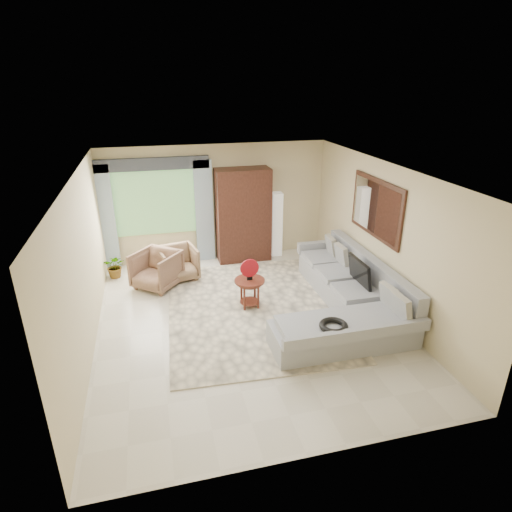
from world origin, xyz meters
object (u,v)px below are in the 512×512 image
object	(u,v)px
tv_screen	(360,272)
armchair_left	(156,270)
sectional_sofa	(347,299)
potted_plant	(115,266)
floor_lamp	(276,224)
coffee_table	(250,293)
armchair_right	(178,263)
armoire	(243,215)

from	to	relation	value
tv_screen	armchair_left	xyz separation A→B (m)	(-3.50, 1.76, -0.35)
sectional_sofa	potted_plant	bearing A→B (deg)	147.76
sectional_sofa	floor_lamp	distance (m)	3.03
tv_screen	floor_lamp	xyz separation A→B (m)	(-0.70, 2.83, 0.03)
coffee_table	armchair_left	size ratio (longest dim) A/B	0.67
armchair_right	armchair_left	bearing A→B (deg)	-159.18
armchair_right	coffee_table	bearing A→B (deg)	-64.31
armchair_left	floor_lamp	xyz separation A→B (m)	(2.80, 1.06, 0.38)
tv_screen	coffee_table	world-z (taller)	tv_screen
coffee_table	potted_plant	size ratio (longest dim) A/B	1.09
sectional_sofa	floor_lamp	xyz separation A→B (m)	(-0.43, 2.96, 0.47)
armchair_right	floor_lamp	size ratio (longest dim) A/B	0.51
sectional_sofa	armoire	distance (m)	3.24
coffee_table	sectional_sofa	bearing A→B (deg)	-21.45
sectional_sofa	armchair_left	size ratio (longest dim) A/B	4.20
sectional_sofa	potted_plant	xyz separation A→B (m)	(-4.07, 2.56, -0.03)
coffee_table	armchair_left	distance (m)	2.04
armchair_left	armchair_right	bearing A→B (deg)	71.92
sectional_sofa	armchair_left	xyz separation A→B (m)	(-3.23, 1.89, 0.09)
armoire	tv_screen	bearing A→B (deg)	-61.53
coffee_table	floor_lamp	xyz separation A→B (m)	(1.19, 2.32, 0.46)
potted_plant	floor_lamp	world-z (taller)	floor_lamp
tv_screen	potted_plant	xyz separation A→B (m)	(-4.33, 2.43, -0.47)
sectional_sofa	armoire	world-z (taller)	armoire
armchair_left	armchair_right	size ratio (longest dim) A/B	1.08
potted_plant	armoire	size ratio (longest dim) A/B	0.24
coffee_table	armchair_left	bearing A→B (deg)	142.05
tv_screen	armchair_right	bearing A→B (deg)	146.20
tv_screen	armchair_left	distance (m)	3.94
armchair_left	potted_plant	xyz separation A→B (m)	(-0.83, 0.67, -0.12)
armoire	floor_lamp	xyz separation A→B (m)	(0.80, 0.06, -0.30)
tv_screen	sectional_sofa	bearing A→B (deg)	-153.90
floor_lamp	tv_screen	bearing A→B (deg)	-76.09
tv_screen	armchair_left	size ratio (longest dim) A/B	0.90
coffee_table	armchair_left	world-z (taller)	armchair_left
armchair_right	potted_plant	xyz separation A→B (m)	(-1.28, 0.39, -0.09)
coffee_table	potted_plant	distance (m)	3.11
sectional_sofa	coffee_table	bearing A→B (deg)	158.55
sectional_sofa	armchair_left	world-z (taller)	sectional_sofa
sectional_sofa	coffee_table	xyz separation A→B (m)	(-1.62, 0.64, 0.01)
tv_screen	potted_plant	world-z (taller)	tv_screen
sectional_sofa	tv_screen	size ratio (longest dim) A/B	4.68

